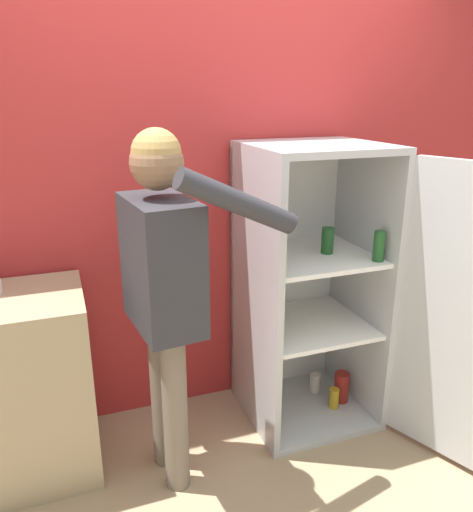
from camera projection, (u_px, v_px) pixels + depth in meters
ground_plane at (291, 500)px, 2.31m from camera, size 12.00×12.00×0.00m
wall_back at (222, 190)px, 2.78m from camera, size 7.00×0.06×2.55m
refrigerator at (336, 293)px, 2.68m from camera, size 0.98×1.29×1.55m
person at (164, 273)px, 2.16m from camera, size 0.69×0.59×1.66m
counter at (14, 388)px, 2.36m from camera, size 0.71×0.56×0.92m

